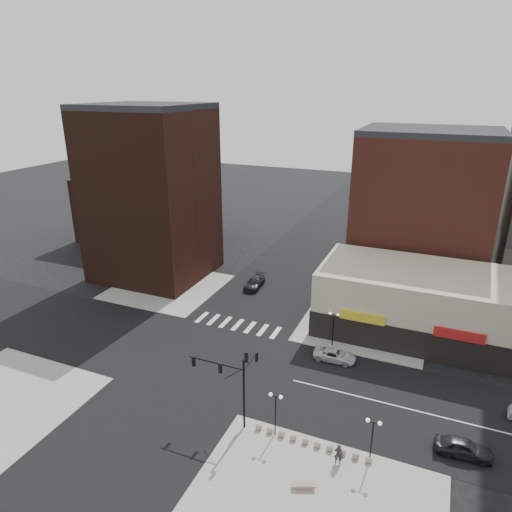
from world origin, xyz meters
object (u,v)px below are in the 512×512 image
at_px(pedestrian, 338,454).
at_px(stone_bench, 304,486).
at_px(street_lamp_se_b, 373,430).
at_px(white_suv, 335,355).
at_px(dark_sedan_east, 463,448).
at_px(street_lamp_ne, 334,320).
at_px(dark_sedan_north, 255,283).
at_px(traffic_signal, 235,375).
at_px(street_lamp_se_a, 276,404).

distance_m(pedestrian, stone_bench, 3.83).
relative_size(street_lamp_se_b, white_suv, 0.91).
bearing_deg(white_suv, dark_sedan_east, -128.43).
bearing_deg(street_lamp_ne, dark_sedan_north, 141.85).
bearing_deg(dark_sedan_north, traffic_signal, -74.06).
xyz_separation_m(street_lamp_ne, pedestrian, (4.69, -17.05, -2.26)).
height_order(street_lamp_ne, white_suv, street_lamp_ne).
xyz_separation_m(street_lamp_se_a, white_suv, (1.96, 13.27, -2.66)).
xyz_separation_m(street_lamp_se_a, pedestrian, (5.69, -1.05, -2.26)).
relative_size(white_suv, stone_bench, 2.55).
xyz_separation_m(dark_sedan_east, pedestrian, (-9.12, -4.88, 0.27)).
xyz_separation_m(dark_sedan_east, dark_sedan_north, (-28.37, 23.61, -0.01)).
bearing_deg(street_lamp_se_a, dark_sedan_east, 14.50).
xyz_separation_m(white_suv, dark_sedan_east, (12.85, -9.44, 0.13)).
distance_m(white_suv, pedestrian, 14.80).
height_order(pedestrian, stone_bench, pedestrian).
height_order(white_suv, dark_sedan_north, dark_sedan_north).
bearing_deg(pedestrian, dark_sedan_east, -162.31).
relative_size(street_lamp_se_b, stone_bench, 2.32).
distance_m(street_lamp_se_b, stone_bench, 6.66).
bearing_deg(stone_bench, white_suv, 74.76).
xyz_separation_m(street_lamp_se_b, stone_bench, (-4.06, -4.38, -2.96)).
xyz_separation_m(dark_sedan_north, stone_bench, (17.50, -31.82, -0.41)).
height_order(traffic_signal, street_lamp_se_b, traffic_signal).
bearing_deg(street_lamp_se_b, stone_bench, -132.81).
xyz_separation_m(traffic_signal, street_lamp_se_b, (11.76, -0.17, -1.67)).
relative_size(street_lamp_se_a, stone_bench, 2.32).
xyz_separation_m(street_lamp_ne, dark_sedan_north, (-14.56, 11.44, -2.54)).
bearing_deg(pedestrian, white_suv, -85.84).
distance_m(dark_sedan_east, stone_bench, 13.63).
xyz_separation_m(white_suv, pedestrian, (3.73, -14.31, 0.40)).
height_order(street_lamp_se_a, dark_sedan_north, street_lamp_se_a).
relative_size(white_suv, dark_sedan_east, 1.02).
xyz_separation_m(street_lamp_se_b, street_lamp_ne, (-7.00, 16.00, 0.00)).
relative_size(street_lamp_se_a, white_suv, 0.91).
relative_size(street_lamp_ne, stone_bench, 2.32).
relative_size(dark_sedan_north, stone_bench, 2.88).
bearing_deg(pedestrian, traffic_signal, -17.77).
height_order(white_suv, stone_bench, white_suv).
bearing_deg(street_lamp_se_a, street_lamp_ne, 86.42).
bearing_deg(dark_sedan_north, street_lamp_ne, -41.97).
xyz_separation_m(dark_sedan_east, stone_bench, (-10.87, -8.21, -0.43)).
bearing_deg(street_lamp_se_b, dark_sedan_north, 128.16).
relative_size(traffic_signal, white_suv, 1.70).
bearing_deg(dark_sedan_north, stone_bench, -65.01).
distance_m(traffic_signal, street_lamp_se_a, 4.12).
relative_size(traffic_signal, dark_sedan_east, 1.74).
height_order(traffic_signal, white_suv, traffic_signal).
bearing_deg(white_suv, street_lamp_ne, 17.27).
xyz_separation_m(traffic_signal, dark_sedan_east, (18.57, 3.66, -4.20)).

